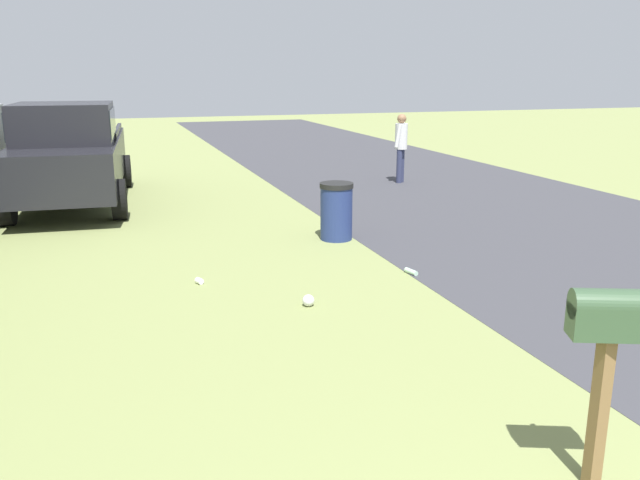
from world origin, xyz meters
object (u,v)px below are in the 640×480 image
at_px(pickup_truck, 70,152).
at_px(pedestrian, 401,143).
at_px(trash_bin, 336,211).
at_px(mailbox, 609,331).

height_order(pickup_truck, pedestrian, pickup_truck).
bearing_deg(trash_bin, pedestrian, -35.34).
distance_m(mailbox, trash_bin, 6.79).
distance_m(pickup_truck, pedestrian, 7.60).
bearing_deg(mailbox, pickup_truck, 39.64).
xyz_separation_m(pickup_truck, trash_bin, (-4.34, -4.19, -0.63)).
bearing_deg(pickup_truck, mailbox, 21.79).
relative_size(mailbox, trash_bin, 1.48).
relative_size(mailbox, pickup_truck, 0.25).
height_order(mailbox, pickup_truck, pickup_truck).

